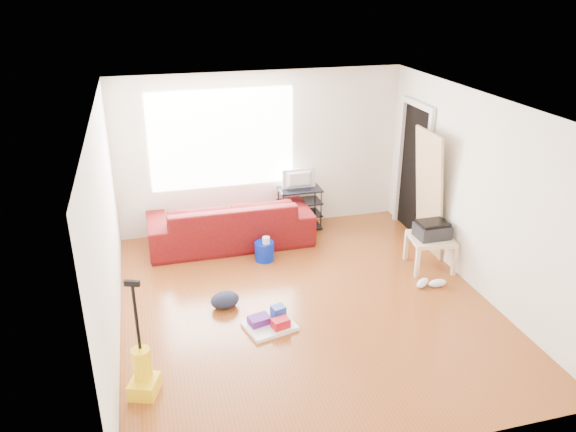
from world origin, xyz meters
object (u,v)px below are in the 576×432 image
object	(u,v)px
side_table	(431,242)
backpack	(225,307)
cleaning_tray	(271,322)
vacuum	(143,373)
tv_stand	(300,208)
bucket	(265,260)
sofa	(231,243)

from	to	relation	value
side_table	backpack	world-z (taller)	side_table
cleaning_tray	vacuum	xyz separation A→B (m)	(-1.46, -0.76, 0.17)
side_table	tv_stand	bearing A→B (deg)	128.72
bucket	backpack	distance (m)	1.33
backpack	cleaning_tray	bearing A→B (deg)	-64.42
backpack	vacuum	size ratio (longest dim) A/B	0.29
tv_stand	vacuum	size ratio (longest dim) A/B	0.55
tv_stand	side_table	bearing A→B (deg)	-50.96
tv_stand	backpack	bearing A→B (deg)	-126.91
sofa	backpack	world-z (taller)	sofa
side_table	cleaning_tray	bearing A→B (deg)	-161.03
cleaning_tray	vacuum	distance (m)	1.65
side_table	vacuum	bearing A→B (deg)	-157.71
backpack	side_table	bearing A→B (deg)	-7.30
tv_stand	sofa	bearing A→B (deg)	-166.69
sofa	vacuum	bearing A→B (deg)	65.86
sofa	backpack	size ratio (longest dim) A/B	6.79
sofa	backpack	distance (m)	1.80
cleaning_tray	vacuum	bearing A→B (deg)	-152.38
sofa	vacuum	world-z (taller)	vacuum
sofa	side_table	bearing A→B (deg)	150.18
sofa	side_table	size ratio (longest dim) A/B	3.75
sofa	cleaning_tray	size ratio (longest dim) A/B	3.80
tv_stand	bucket	bearing A→B (deg)	-129.98
sofa	bucket	xyz separation A→B (m)	(0.38, -0.67, 0.00)
side_table	cleaning_tray	distance (m)	2.66
side_table	bucket	distance (m)	2.36
tv_stand	cleaning_tray	distance (m)	2.83
bucket	backpack	size ratio (longest dim) A/B	0.78
sofa	bucket	size ratio (longest dim) A/B	8.74
bucket	backpack	xyz separation A→B (m)	(-0.75, -1.10, 0.00)
tv_stand	side_table	world-z (taller)	tv_stand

